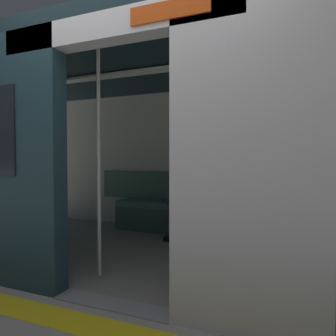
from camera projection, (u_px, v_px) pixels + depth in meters
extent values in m
plane|color=gray|center=(113.00, 305.00, 2.27)|extent=(60.00, 60.00, 0.00)
cube|color=yellow|center=(89.00, 325.00, 1.99)|extent=(8.00, 0.24, 0.01)
cube|color=silver|center=(246.00, 162.00, 1.85)|extent=(0.98, 0.12, 2.18)
cube|color=black|center=(247.00, 120.00, 1.83)|extent=(0.54, 0.02, 0.55)
cube|color=silver|center=(112.00, 28.00, 2.21)|extent=(1.96, 0.16, 0.20)
cube|color=#BF3F0C|center=(169.00, 10.00, 1.94)|extent=(0.56, 0.02, 0.12)
cube|color=#15272E|center=(174.00, 60.00, 3.40)|extent=(6.40, 2.75, 0.12)
cube|color=gray|center=(174.00, 254.00, 3.47)|extent=(6.08, 2.59, 0.01)
cube|color=silver|center=(204.00, 160.00, 4.63)|extent=(6.08, 0.10, 2.18)
cube|color=#4C7566|center=(202.00, 187.00, 4.59)|extent=(3.52, 0.06, 0.45)
cube|color=white|center=(174.00, 68.00, 3.40)|extent=(4.48, 0.16, 0.03)
cube|color=gray|center=(113.00, 304.00, 2.27)|extent=(0.98, 0.19, 0.01)
cube|color=#4C7566|center=(198.00, 206.00, 4.40)|extent=(2.57, 0.44, 0.09)
cube|color=#39574C|center=(194.00, 225.00, 4.22)|extent=(2.57, 0.04, 0.37)
cube|color=silver|center=(188.00, 186.00, 4.43)|extent=(0.39, 0.24, 0.50)
sphere|color=#8C664C|center=(188.00, 163.00, 4.42)|extent=(0.21, 0.21, 0.21)
sphere|color=#B2ADA8|center=(188.00, 160.00, 4.43)|extent=(0.19, 0.19, 0.19)
cylinder|color=silver|center=(202.00, 185.00, 4.30)|extent=(0.08, 0.08, 0.44)
cylinder|color=silver|center=(172.00, 184.00, 4.50)|extent=(0.08, 0.08, 0.44)
cylinder|color=#38334C|center=(189.00, 202.00, 4.21)|extent=(0.15, 0.41, 0.14)
cylinder|color=#38334C|center=(177.00, 201.00, 4.29)|extent=(0.15, 0.41, 0.14)
cylinder|color=#38334C|center=(183.00, 223.00, 4.04)|extent=(0.10, 0.10, 0.42)
cylinder|color=#38334C|center=(171.00, 222.00, 4.12)|extent=(0.10, 0.10, 0.42)
cube|color=black|center=(182.00, 240.00, 4.00)|extent=(0.11, 0.22, 0.06)
cube|color=black|center=(170.00, 238.00, 4.08)|extent=(0.11, 0.22, 0.06)
cube|color=maroon|center=(215.00, 199.00, 4.29)|extent=(0.26, 0.14, 0.17)
cube|color=maroon|center=(214.00, 200.00, 4.22)|extent=(0.02, 0.01, 0.14)
cube|color=#26598C|center=(166.00, 201.00, 4.55)|extent=(0.24, 0.26, 0.03)
cylinder|color=silver|center=(99.00, 162.00, 2.81)|extent=(0.04, 0.04, 2.16)
cylinder|color=silver|center=(189.00, 163.00, 2.56)|extent=(0.04, 0.04, 2.16)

